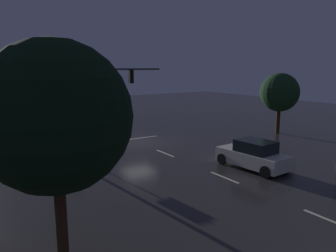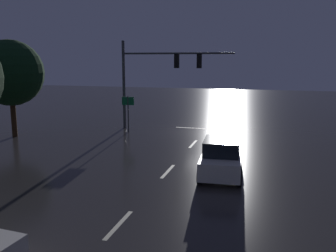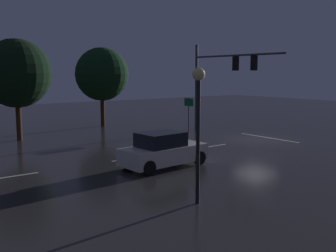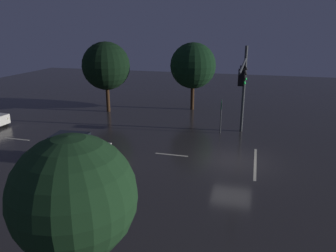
% 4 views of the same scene
% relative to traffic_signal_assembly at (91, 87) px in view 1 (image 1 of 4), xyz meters
% --- Properties ---
extents(ground_plane, '(80.00, 80.00, 0.00)m').
position_rel_traffic_signal_assembly_xyz_m(ground_plane, '(-3.63, 0.14, -4.53)').
color(ground_plane, '#2D2B2B').
extents(traffic_signal_assembly, '(8.53, 0.47, 6.71)m').
position_rel_traffic_signal_assembly_xyz_m(traffic_signal_assembly, '(0.00, 0.00, 0.00)').
color(traffic_signal_assembly, '#383A3D').
rests_on(traffic_signal_assembly, ground_plane).
extents(lane_dash_far, '(0.16, 2.20, 0.01)m').
position_rel_traffic_signal_assembly_xyz_m(lane_dash_far, '(-3.63, 4.14, -4.52)').
color(lane_dash_far, beige).
rests_on(lane_dash_far, ground_plane).
extents(lane_dash_mid, '(0.16, 2.20, 0.01)m').
position_rel_traffic_signal_assembly_xyz_m(lane_dash_mid, '(-3.63, 10.14, -4.52)').
color(lane_dash_mid, beige).
rests_on(lane_dash_mid, ground_plane).
extents(lane_dash_near, '(0.16, 2.20, 0.01)m').
position_rel_traffic_signal_assembly_xyz_m(lane_dash_near, '(-3.63, 16.14, -4.52)').
color(lane_dash_near, beige).
rests_on(lane_dash_near, ground_plane).
extents(stop_bar, '(5.00, 0.16, 0.01)m').
position_rel_traffic_signal_assembly_xyz_m(stop_bar, '(-3.63, -1.19, -4.52)').
color(stop_bar, beige).
rests_on(stop_bar, ground_plane).
extents(car_approaching, '(2.18, 4.47, 1.70)m').
position_rel_traffic_signal_assembly_xyz_m(car_approaching, '(-6.16, 9.82, -3.73)').
color(car_approaching, silver).
rests_on(car_approaching, ground_plane).
extents(route_sign, '(0.90, 0.15, 2.66)m').
position_rel_traffic_signal_assembly_xyz_m(route_sign, '(1.80, 1.58, -2.61)').
color(route_sign, '#383A3D').
rests_on(route_sign, ground_plane).
extents(tree_left_far, '(3.44, 3.44, 5.41)m').
position_rel_traffic_signal_assembly_xyz_m(tree_left_far, '(-16.01, 3.65, -0.86)').
color(tree_left_far, '#382314').
rests_on(tree_left_far, ground_plane).
extents(tree_right_far, '(4.57, 4.57, 6.77)m').
position_rel_traffic_signal_assembly_xyz_m(tree_right_far, '(5.84, 13.07, -0.05)').
color(tree_right_far, '#382314').
rests_on(tree_right_far, ground_plane).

